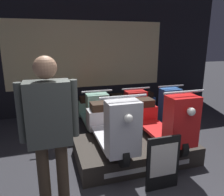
# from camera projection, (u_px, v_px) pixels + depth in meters

# --- Properties ---
(shop_wall_back) EXTENTS (7.47, 0.09, 3.20)m
(shop_wall_back) POSITION_uv_depth(u_px,v_px,m) (87.00, 53.00, 5.71)
(shop_wall_back) COLOR black
(shop_wall_back) RESTS_ON ground_plane
(display_platform) EXTENTS (1.92, 1.11, 0.30)m
(display_platform) POSITION_uv_depth(u_px,v_px,m) (134.00, 150.00, 3.64)
(display_platform) COLOR #2D2823
(display_platform) RESTS_ON ground_plane
(scooter_display_left) EXTENTS (0.61, 1.63, 0.96)m
(scooter_display_left) POSITION_uv_depth(u_px,v_px,m) (111.00, 125.00, 3.31)
(scooter_display_left) COLOR black
(scooter_display_left) RESTS_ON display_platform
(scooter_display_right) EXTENTS (0.61, 1.63, 0.96)m
(scooter_display_right) POSITION_uv_depth(u_px,v_px,m) (161.00, 119.00, 3.56)
(scooter_display_right) COLOR black
(scooter_display_right) RESTS_ON display_platform
(scooter_backrow_0) EXTENTS (0.61, 1.63, 0.96)m
(scooter_backrow_0) POSITION_uv_depth(u_px,v_px,m) (54.00, 115.00, 4.69)
(scooter_backrow_0) COLOR black
(scooter_backrow_0) RESTS_ON ground_plane
(scooter_backrow_1) EXTENTS (0.61, 1.63, 0.96)m
(scooter_backrow_1) POSITION_uv_depth(u_px,v_px,m) (92.00, 111.00, 4.93)
(scooter_backrow_1) COLOR black
(scooter_backrow_1) RESTS_ON ground_plane
(scooter_backrow_2) EXTENTS (0.61, 1.63, 0.96)m
(scooter_backrow_2) POSITION_uv_depth(u_px,v_px,m) (126.00, 108.00, 5.16)
(scooter_backrow_2) COLOR black
(scooter_backrow_2) RESTS_ON ground_plane
(scooter_backrow_3) EXTENTS (0.61, 1.63, 0.96)m
(scooter_backrow_3) POSITION_uv_depth(u_px,v_px,m) (158.00, 105.00, 5.40)
(scooter_backrow_3) COLOR black
(scooter_backrow_3) RESTS_ON ground_plane
(person_left_browsing) EXTENTS (0.61, 0.25, 1.77)m
(person_left_browsing) POSITION_uv_depth(u_px,v_px,m) (49.00, 125.00, 2.27)
(person_left_browsing) COLOR #473828
(person_left_browsing) RESTS_ON ground_plane
(price_sign_board) EXTENTS (0.46, 0.04, 0.75)m
(price_sign_board) POSITION_uv_depth(u_px,v_px,m) (163.00, 163.00, 2.82)
(price_sign_board) COLOR black
(price_sign_board) RESTS_ON ground_plane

